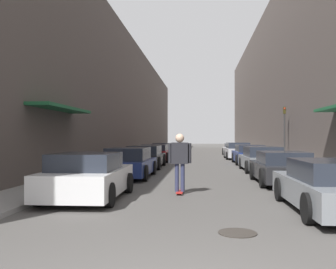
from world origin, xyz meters
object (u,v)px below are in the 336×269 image
(parked_car_right_2, at_px, (262,159))
(parked_car_right_5, at_px, (233,149))
(parked_car_left_1, at_px, (129,163))
(parked_car_right_4, at_px, (238,151))
(parked_car_left_3, at_px, (156,153))
(parked_car_right_1, at_px, (282,168))
(traffic_light, at_px, (284,128))
(parked_car_right_3, at_px, (249,155))
(skateboarder, at_px, (180,157))
(parked_car_right_0, at_px, (332,187))
(manhole_cover, at_px, (238,233))
(parked_car_left_0, at_px, (88,177))
(parked_car_left_2, at_px, (145,157))
(parked_car_left_4, at_px, (164,151))

(parked_car_right_2, distance_m, parked_car_right_5, 16.25)
(parked_car_left_1, distance_m, parked_car_right_4, 15.60)
(parked_car_left_3, bearing_deg, parked_car_right_5, 55.82)
(parked_car_right_1, relative_size, traffic_light, 1.14)
(parked_car_right_3, distance_m, skateboarder, 13.69)
(parked_car_right_2, height_order, parked_car_right_3, parked_car_right_2)
(parked_car_left_3, height_order, parked_car_right_2, parked_car_right_2)
(parked_car_right_0, bearing_deg, parked_car_right_4, 90.41)
(parked_car_right_4, bearing_deg, traffic_light, -64.13)
(manhole_cover, bearing_deg, parked_car_right_4, 84.57)
(parked_car_left_3, xyz_separation_m, parked_car_right_4, (6.14, 3.81, 0.02))
(parked_car_right_0, bearing_deg, parked_car_right_3, 89.81)
(parked_car_left_1, xyz_separation_m, parked_car_right_2, (6.16, 3.51, -0.01))
(parked_car_left_0, bearing_deg, parked_car_right_2, 55.58)
(parked_car_left_2, bearing_deg, parked_car_left_0, -89.89)
(parked_car_right_3, xyz_separation_m, parked_car_right_4, (-0.20, 5.66, 0.03))
(parked_car_left_0, bearing_deg, parked_car_right_3, 66.39)
(parked_car_right_3, bearing_deg, parked_car_left_1, -125.27)
(parked_car_left_0, relative_size, parked_car_right_5, 0.98)
(parked_car_right_0, distance_m, parked_car_right_5, 26.63)
(parked_car_right_2, relative_size, skateboarder, 2.41)
(parked_car_right_3, xyz_separation_m, traffic_light, (2.34, 0.43, 1.73))
(parked_car_right_0, height_order, parked_car_right_5, parked_car_right_0)
(skateboarder, bearing_deg, parked_car_left_3, 99.82)
(parked_car_left_1, height_order, parked_car_right_1, parked_car_left_1)
(parked_car_right_1, bearing_deg, parked_car_right_5, 90.04)
(parked_car_left_2, relative_size, parked_car_left_4, 1.03)
(parked_car_right_2, bearing_deg, parked_car_right_0, -90.14)
(parked_car_right_0, distance_m, traffic_light, 16.31)
(parked_car_right_0, xyz_separation_m, parked_car_right_5, (-0.06, 26.63, -0.02))
(parked_car_left_3, distance_m, parked_car_right_1, 13.72)
(parked_car_left_0, height_order, parked_car_right_2, parked_car_left_0)
(parked_car_left_4, relative_size, parked_car_right_4, 1.11)
(parked_car_left_2, distance_m, parked_car_right_1, 9.29)
(parked_car_right_0, xyz_separation_m, parked_car_right_4, (-0.15, 21.27, 0.04))
(parked_car_left_3, height_order, parked_car_right_0, parked_car_left_3)
(parked_car_left_0, distance_m, parked_car_right_2, 11.05)
(parked_car_left_0, xyz_separation_m, parked_car_right_2, (6.25, 9.11, -0.02))
(parked_car_left_4, bearing_deg, parked_car_right_2, -62.98)
(parked_car_right_4, bearing_deg, parked_car_right_0, -89.59)
(skateboarder, bearing_deg, parked_car_right_4, 79.34)
(parked_car_left_1, distance_m, parked_car_right_1, 6.30)
(parked_car_left_0, relative_size, traffic_light, 1.11)
(parked_car_right_4, xyz_separation_m, traffic_light, (2.54, -5.24, 1.70))
(parked_car_left_4, bearing_deg, parked_car_right_1, -70.47)
(parked_car_left_2, relative_size, traffic_light, 1.30)
(parked_car_right_5, height_order, manhole_cover, parked_car_right_5)
(parked_car_right_0, distance_m, parked_car_right_2, 10.38)
(parked_car_left_4, bearing_deg, parked_car_left_1, -89.81)
(parked_car_right_0, xyz_separation_m, parked_car_right_3, (0.05, 15.61, 0.02))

